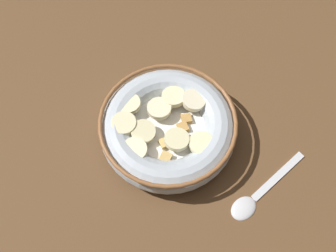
% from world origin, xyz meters
% --- Properties ---
extents(ground_plane, '(1.05, 1.05, 0.02)m').
position_xyz_m(ground_plane, '(0.00, 0.00, -0.01)').
color(ground_plane, brown).
extents(cereal_bowl, '(0.19, 0.19, 0.05)m').
position_xyz_m(cereal_bowl, '(0.00, -0.00, 0.02)').
color(cereal_bowl, '#B2BCC6').
rests_on(cereal_bowl, ground_plane).
extents(spoon, '(0.13, 0.09, 0.01)m').
position_xyz_m(spoon, '(-0.10, 0.11, 0.00)').
color(spoon, silver).
rests_on(spoon, ground_plane).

